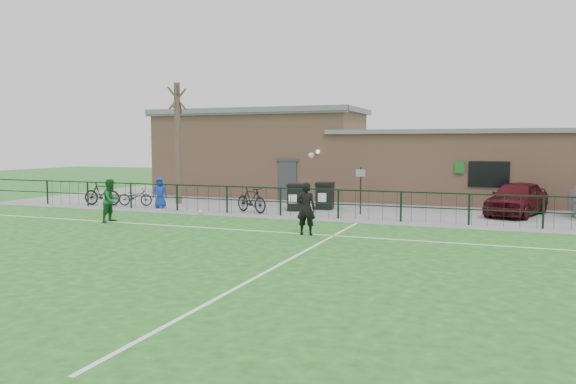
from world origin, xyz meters
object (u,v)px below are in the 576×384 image
(wheelie_bin_left, at_px, (296,198))
(bicycle_c, at_px, (135,197))
(sign_post, at_px, (361,191))
(bicycle_d, at_px, (251,200))
(outfield_player, at_px, (111,201))
(car_maroon, at_px, (517,198))
(ball_ground, at_px, (201,212))
(wheelie_bin_right, at_px, (325,197))
(spectator_child, at_px, (160,193))
(bicycle_b, at_px, (102,194))
(bare_tree, at_px, (178,144))

(wheelie_bin_left, xyz_separation_m, bicycle_c, (-7.90, -1.01, -0.12))
(sign_post, relative_size, bicycle_d, 1.07)
(wheelie_bin_left, xyz_separation_m, bicycle_d, (-1.55, -1.41, 0.00))
(outfield_player, bearing_deg, car_maroon, -59.47)
(ball_ground, bearing_deg, wheelie_bin_right, 39.84)
(bicycle_c, relative_size, spectator_child, 1.19)
(spectator_child, bearing_deg, bicycle_b, 159.26)
(spectator_child, distance_m, outfield_player, 4.61)
(car_maroon, relative_size, bicycle_d, 2.27)
(outfield_player, relative_size, ball_ground, 8.04)
(sign_post, xyz_separation_m, car_maroon, (6.18, 2.02, -0.28))
(wheelie_bin_left, height_order, wheelie_bin_right, wheelie_bin_right)
(wheelie_bin_right, relative_size, sign_post, 0.57)
(wheelie_bin_right, xyz_separation_m, car_maroon, (8.16, 0.75, 0.15))
(bare_tree, relative_size, spectator_child, 4.26)
(bicycle_c, height_order, outfield_player, outfield_player)
(sign_post, relative_size, bicycle_b, 1.04)
(bicycle_c, bearing_deg, sign_post, -99.19)
(spectator_child, bearing_deg, car_maroon, -11.51)
(bicycle_d, relative_size, ball_ground, 9.08)
(spectator_child, bearing_deg, bare_tree, 73.64)
(spectator_child, distance_m, ball_ground, 3.26)
(wheelie_bin_left, xyz_separation_m, spectator_child, (-6.27, -1.35, 0.15))
(bare_tree, xyz_separation_m, car_maroon, (15.69, 1.14, -2.26))
(bicycle_c, relative_size, bicycle_d, 0.89)
(spectator_child, height_order, ball_ground, spectator_child)
(sign_post, height_order, bicycle_d, sign_post)
(bare_tree, distance_m, wheelie_bin_left, 6.95)
(wheelie_bin_left, relative_size, car_maroon, 0.26)
(bicycle_b, bearing_deg, car_maroon, -86.90)
(car_maroon, distance_m, spectator_child, 15.78)
(bicycle_d, bearing_deg, car_maroon, -48.80)
(bare_tree, bearing_deg, car_maroon, 4.17)
(sign_post, relative_size, outfield_player, 1.20)
(wheelie_bin_right, height_order, bicycle_c, wheelie_bin_right)
(ball_ground, bearing_deg, bicycle_c, 159.96)
(bare_tree, relative_size, outfield_player, 3.61)
(sign_post, xyz_separation_m, bicycle_d, (-4.57, -1.13, -0.44))
(wheelie_bin_left, relative_size, bicycle_b, 0.58)
(bicycle_b, height_order, spectator_child, spectator_child)
(bare_tree, xyz_separation_m, spectator_child, (0.22, -1.95, -2.28))
(outfield_player, bearing_deg, bicycle_b, 45.81)
(wheelie_bin_left, relative_size, outfield_player, 0.67)
(wheelie_bin_left, height_order, outfield_player, outfield_player)
(bicycle_c, distance_m, ball_ground, 4.86)
(bicycle_d, relative_size, outfield_player, 1.13)
(bare_tree, relative_size, wheelie_bin_left, 5.37)
(bare_tree, xyz_separation_m, sign_post, (9.51, -0.87, -1.98))
(wheelie_bin_left, height_order, car_maroon, car_maroon)
(bare_tree, relative_size, ball_ground, 29.06)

